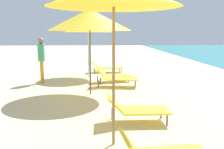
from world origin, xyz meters
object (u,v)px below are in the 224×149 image
(lounger_third_shoreside, at_px, (116,77))
(lounger_farthest_shoreside, at_px, (106,67))
(person_walking_near, at_px, (41,56))
(umbrella_farthest, at_px, (88,28))
(lounger_farthest_inland, at_px, (112,75))
(lounger_second_shoreside, at_px, (136,108))
(umbrella_third, at_px, (89,20))

(lounger_third_shoreside, height_order, lounger_farthest_shoreside, lounger_third_shoreside)
(lounger_third_shoreside, height_order, person_walking_near, person_walking_near)
(umbrella_farthest, relative_size, lounger_farthest_inland, 1.56)
(umbrella_farthest, height_order, person_walking_near, umbrella_farthest)
(lounger_farthest_inland, distance_m, person_walking_near, 2.76)
(lounger_farthest_shoreside, xyz_separation_m, lounger_farthest_inland, (0.15, -2.49, -0.00))
(umbrella_farthest, xyz_separation_m, lounger_farthest_inland, (0.94, -1.28, -1.83))
(lounger_third_shoreside, xyz_separation_m, lounger_farthest_shoreside, (-0.27, 3.42, -0.07))
(lounger_third_shoreside, height_order, umbrella_farthest, umbrella_farthest)
(umbrella_farthest, bearing_deg, lounger_second_shoreside, -78.28)
(person_walking_near, bearing_deg, umbrella_third, 129.38)
(lounger_third_shoreside, bearing_deg, person_walking_near, 173.22)
(umbrella_third, distance_m, lounger_third_shoreside, 2.42)
(umbrella_third, height_order, lounger_third_shoreside, umbrella_third)
(umbrella_third, distance_m, person_walking_near, 2.98)
(umbrella_third, height_order, umbrella_farthest, umbrella_third)
(lounger_second_shoreside, height_order, lounger_farthest_shoreside, lounger_second_shoreside)
(lounger_second_shoreside, height_order, umbrella_third, umbrella_third)
(lounger_third_shoreside, relative_size, lounger_farthest_inland, 1.02)
(umbrella_farthest, height_order, lounger_farthest_shoreside, umbrella_farthest)
(lounger_farthest_inland, bearing_deg, lounger_second_shoreside, -98.80)
(lounger_second_shoreside, relative_size, umbrella_third, 0.49)
(lounger_second_shoreside, xyz_separation_m, lounger_farthest_inland, (-0.32, 4.79, -0.04))
(umbrella_third, bearing_deg, lounger_farthest_shoreside, 82.53)
(umbrella_farthest, distance_m, lounger_farthest_shoreside, 2.33)
(lounger_farthest_shoreside, bearing_deg, lounger_farthest_inland, -91.49)
(umbrella_farthest, xyz_separation_m, lounger_farthest_shoreside, (0.79, 1.21, -1.83))
(umbrella_third, distance_m, lounger_farthest_inland, 3.00)
(lounger_third_shoreside, bearing_deg, umbrella_farthest, 124.57)
(umbrella_third, relative_size, person_walking_near, 1.55)
(lounger_second_shoreside, relative_size, person_walking_near, 0.77)
(umbrella_third, xyz_separation_m, lounger_farthest_shoreside, (0.60, 4.58, -2.00))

